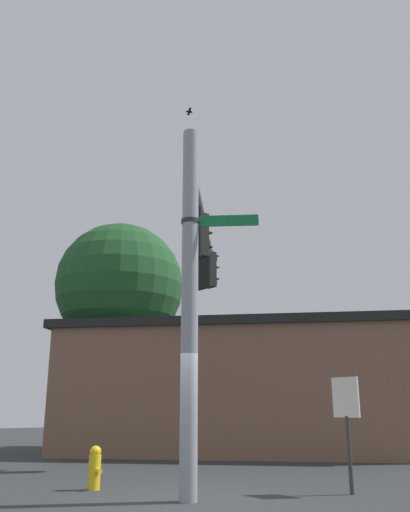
{
  "coord_description": "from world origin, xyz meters",
  "views": [
    {
      "loc": [
        7.96,
        -6.05,
        1.52
      ],
      "look_at": [
        -2.83,
        2.66,
        5.47
      ],
      "focal_mm": 37.92,
      "sensor_mm": 36.0,
      "label": 1
    }
  ],
  "objects_px": {
    "street_name_sign": "(207,221)",
    "traffic_light_mid_inner": "(209,270)",
    "traffic_light_nearest_pole": "(200,235)",
    "fire_hydrant": "(95,467)",
    "bird_flying": "(189,112)",
    "historical_marker": "(347,416)"
  },
  "relations": [
    {
      "from": "traffic_light_mid_inner",
      "to": "bird_flying",
      "type": "relative_size",
      "value": 3.94
    },
    {
      "from": "historical_marker",
      "to": "street_name_sign",
      "type": "bearing_deg",
      "value": -111.16
    },
    {
      "from": "traffic_light_nearest_pole",
      "to": "fire_hydrant",
      "type": "relative_size",
      "value": 1.59
    },
    {
      "from": "bird_flying",
      "to": "fire_hydrant",
      "type": "distance_m",
      "value": 10.38
    },
    {
      "from": "traffic_light_mid_inner",
      "to": "fire_hydrant",
      "type": "height_order",
      "value": "traffic_light_mid_inner"
    },
    {
      "from": "street_name_sign",
      "to": "traffic_light_mid_inner",
      "type": "bearing_deg",
      "value": 140.19
    },
    {
      "from": "bird_flying",
      "to": "street_name_sign",
      "type": "bearing_deg",
      "value": -32.38
    },
    {
      "from": "bird_flying",
      "to": "traffic_light_mid_inner",
      "type": "bearing_deg",
      "value": 107.1
    },
    {
      "from": "fire_hydrant",
      "to": "historical_marker",
      "type": "bearing_deg",
      "value": 44.23
    },
    {
      "from": "traffic_light_nearest_pole",
      "to": "historical_marker",
      "type": "distance_m",
      "value": 5.14
    },
    {
      "from": "traffic_light_nearest_pole",
      "to": "street_name_sign",
      "type": "distance_m",
      "value": 2.22
    },
    {
      "from": "traffic_light_mid_inner",
      "to": "street_name_sign",
      "type": "height_order",
      "value": "traffic_light_mid_inner"
    },
    {
      "from": "traffic_light_nearest_pole",
      "to": "street_name_sign",
      "type": "bearing_deg",
      "value": -34.83
    },
    {
      "from": "traffic_light_nearest_pole",
      "to": "bird_flying",
      "type": "distance_m",
      "value": 5.27
    },
    {
      "from": "traffic_light_nearest_pole",
      "to": "fire_hydrant",
      "type": "xyz_separation_m",
      "value": [
        -0.74,
        -2.06,
        -5.07
      ]
    },
    {
      "from": "fire_hydrant",
      "to": "traffic_light_nearest_pole",
      "type": "bearing_deg",
      "value": 70.25
    },
    {
      "from": "traffic_light_nearest_pole",
      "to": "bird_flying",
      "type": "height_order",
      "value": "bird_flying"
    },
    {
      "from": "traffic_light_nearest_pole",
      "to": "street_name_sign",
      "type": "height_order",
      "value": "traffic_light_nearest_pole"
    },
    {
      "from": "street_name_sign",
      "to": "bird_flying",
      "type": "xyz_separation_m",
      "value": [
        -3.84,
        2.44,
        5.12
      ]
    },
    {
      "from": "street_name_sign",
      "to": "fire_hydrant",
      "type": "xyz_separation_m",
      "value": [
        -2.53,
        -0.82,
        -4.65
      ]
    },
    {
      "from": "traffic_light_nearest_pole",
      "to": "bird_flying",
      "type": "relative_size",
      "value": 3.94
    },
    {
      "from": "traffic_light_nearest_pole",
      "to": "bird_flying",
      "type": "xyz_separation_m",
      "value": [
        -2.06,
        1.19,
        4.7
      ]
    }
  ]
}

